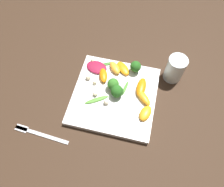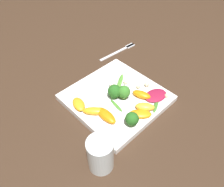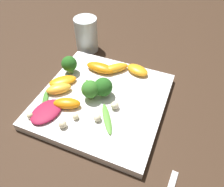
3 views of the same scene
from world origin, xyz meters
TOP-DOWN VIEW (x-y plane):
  - ground_plane at (0.00, 0.00)m, footprint 2.40×2.40m
  - plate at (0.00, 0.00)m, footprint 0.28×0.28m
  - drinking_glass at (0.19, 0.13)m, footprint 0.07×0.07m
  - radicchio_leaf_0 at (-0.09, 0.09)m, footprint 0.09×0.07m
  - orange_segment_0 at (-0.05, 0.06)m, footprint 0.05×0.07m
  - orange_segment_1 at (0.01, 0.11)m, footprint 0.07×0.07m
  - orange_segment_2 at (0.11, -0.05)m, footprint 0.05×0.07m
  - orange_segment_3 at (-0.02, 0.10)m, footprint 0.06×0.06m
  - orange_segment_4 at (0.10, 0.01)m, footprint 0.07×0.07m
  - orange_segment_5 at (0.08, 0.04)m, footprint 0.03×0.08m
  - broccoli_floret_0 at (-0.01, 0.02)m, footprint 0.04×0.04m
  - broccoli_floret_1 at (0.05, 0.11)m, footprint 0.04×0.04m
  - broccoli_floret_2 at (0.01, -0.00)m, footprint 0.04×0.04m
  - arugula_sprig_0 at (-0.06, 0.11)m, footprint 0.06×0.04m
  - arugula_sprig_1 at (0.03, 0.03)m, footprint 0.02×0.06m
  - arugula_sprig_2 at (-0.05, -0.04)m, footprint 0.08×0.06m
  - macadamia_nut_0 at (-0.08, 0.03)m, footprint 0.01×0.01m
  - macadamia_nut_1 at (-0.02, -0.04)m, footprint 0.02×0.02m
  - macadamia_nut_2 at (-0.06, -0.02)m, footprint 0.02×0.02m
  - macadamia_nut_3 at (-0.10, 0.04)m, footprint 0.02×0.02m
  - macadamia_nut_4 at (-0.11, 0.12)m, footprint 0.01×0.01m

SIDE VIEW (x-z plane):
  - ground_plane at x=0.00m, z-range 0.00..0.00m
  - plate at x=0.00m, z-range 0.00..0.02m
  - arugula_sprig_0 at x=-0.06m, z-range 0.02..0.02m
  - arugula_sprig_1 at x=0.03m, z-range 0.02..0.02m
  - arugula_sprig_2 at x=-0.05m, z-range 0.02..0.03m
  - radicchio_leaf_0 at x=-0.09m, z-range 0.02..0.03m
  - macadamia_nut_0 at x=-0.08m, z-range 0.02..0.03m
  - macadamia_nut_4 at x=-0.11m, z-range 0.02..0.03m
  - orange_segment_1 at x=0.01m, z-range 0.02..0.04m
  - macadamia_nut_2 at x=-0.06m, z-range 0.02..0.04m
  - macadamia_nut_3 at x=-0.10m, z-range 0.02..0.04m
  - macadamia_nut_1 at x=-0.02m, z-range 0.02..0.04m
  - orange_segment_2 at x=0.11m, z-range 0.02..0.04m
  - orange_segment_4 at x=0.10m, z-range 0.02..0.04m
  - orange_segment_0 at x=-0.05m, z-range 0.02..0.04m
  - orange_segment_3 at x=-0.02m, z-range 0.02..0.04m
  - orange_segment_5 at x=0.08m, z-range 0.02..0.04m
  - broccoli_floret_2 at x=0.01m, z-range 0.02..0.07m
  - broccoli_floret_1 at x=0.05m, z-range 0.02..0.07m
  - broccoli_floret_0 at x=-0.01m, z-range 0.02..0.07m
  - drinking_glass at x=0.19m, z-range 0.00..0.10m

